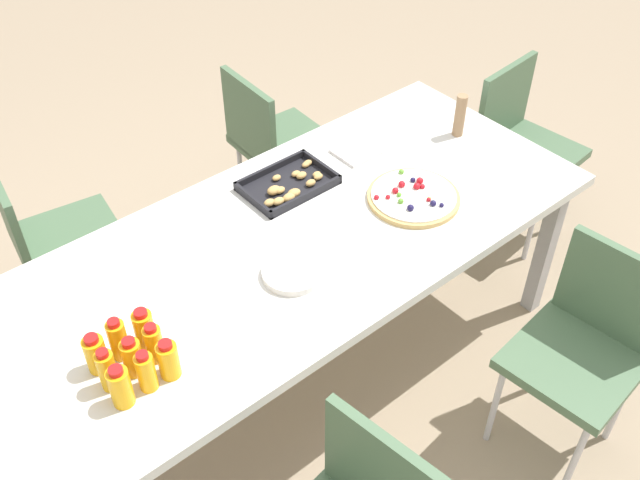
{
  "coord_description": "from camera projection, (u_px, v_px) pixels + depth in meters",
  "views": [
    {
      "loc": [
        -1.12,
        -1.5,
        2.4
      ],
      "look_at": [
        0.07,
        -0.09,
        0.75
      ],
      "focal_mm": 40.98,
      "sensor_mm": 36.0,
      "label": 1
    }
  ],
  "objects": [
    {
      "name": "ground_plane",
      "position": [
        294.0,
        372.0,
        2.99
      ],
      "size": [
        12.0,
        12.0,
        0.0
      ],
      "primitive_type": "plane",
      "color": "gray"
    },
    {
      "name": "juice_bottle_1",
      "position": [
        146.0,
        372.0,
        2.0
      ],
      "size": [
        0.05,
        0.05,
        0.14
      ],
      "color": "#FAAF14",
      "rests_on": "party_table"
    },
    {
      "name": "fruit_pizza",
      "position": [
        413.0,
        197.0,
        2.66
      ],
      "size": [
        0.34,
        0.34,
        0.05
      ],
      "color": "tan",
      "rests_on": "party_table"
    },
    {
      "name": "juice_bottle_2",
      "position": [
        168.0,
        360.0,
        2.04
      ],
      "size": [
        0.06,
        0.06,
        0.13
      ],
      "color": "#FAAE14",
      "rests_on": "party_table"
    },
    {
      "name": "juice_bottle_5",
      "position": [
        154.0,
        343.0,
        2.08
      ],
      "size": [
        0.05,
        0.05,
        0.14
      ],
      "color": "#F9AB14",
      "rests_on": "party_table"
    },
    {
      "name": "plate_stack",
      "position": [
        292.0,
        273.0,
        2.37
      ],
      "size": [
        0.2,
        0.2,
        0.02
      ],
      "color": "silver",
      "rests_on": "party_table"
    },
    {
      "name": "juice_bottle_7",
      "position": [
        118.0,
        339.0,
        2.09
      ],
      "size": [
        0.05,
        0.05,
        0.15
      ],
      "color": "#FAAB14",
      "rests_on": "party_table"
    },
    {
      "name": "juice_bottle_6",
      "position": [
        96.0,
        354.0,
        2.05
      ],
      "size": [
        0.06,
        0.06,
        0.13
      ],
      "color": "#FAAD14",
      "rests_on": "party_table"
    },
    {
      "name": "juice_bottle_0",
      "position": [
        120.0,
        387.0,
        1.96
      ],
      "size": [
        0.06,
        0.06,
        0.14
      ],
      "color": "#FAAD14",
      "rests_on": "party_table"
    },
    {
      "name": "chair_far_left",
      "position": [
        50.0,
        236.0,
        2.87
      ],
      "size": [
        0.45,
        0.45,
        0.83
      ],
      "rotation": [
        0.0,
        0.0,
        -1.72
      ],
      "color": "#4C6B4C",
      "rests_on": "ground_plane"
    },
    {
      "name": "chair_near_right",
      "position": [
        587.0,
        341.0,
        2.47
      ],
      "size": [
        0.44,
        0.44,
        0.83
      ],
      "rotation": [
        0.0,
        0.0,
        1.67
      ],
      "color": "#4C6B4C",
      "rests_on": "ground_plane"
    },
    {
      "name": "juice_bottle_4",
      "position": [
        132.0,
        357.0,
        2.05
      ],
      "size": [
        0.06,
        0.06,
        0.13
      ],
      "color": "#F9AB14",
      "rests_on": "party_table"
    },
    {
      "name": "snack_tray",
      "position": [
        289.0,
        185.0,
        2.71
      ],
      "size": [
        0.34,
        0.23,
        0.04
      ],
      "color": "black",
      "rests_on": "party_table"
    },
    {
      "name": "party_table",
      "position": [
        289.0,
        252.0,
        2.55
      ],
      "size": [
        2.25,
        0.94,
        0.73
      ],
      "color": "silver",
      "rests_on": "ground_plane"
    },
    {
      "name": "chair_end",
      "position": [
        521.0,
        138.0,
        3.37
      ],
      "size": [
        0.43,
        0.43,
        0.83
      ],
      "rotation": [
        0.0,
        0.0,
        3.23
      ],
      "color": "#4C6B4C",
      "rests_on": "ground_plane"
    },
    {
      "name": "juice_bottle_3",
      "position": [
        107.0,
        370.0,
        2.0
      ],
      "size": [
        0.05,
        0.05,
        0.15
      ],
      "color": "#F9AF14",
      "rests_on": "party_table"
    },
    {
      "name": "chair_far_right",
      "position": [
        272.0,
        138.0,
        3.38
      ],
      "size": [
        0.42,
        0.42,
        0.83
      ],
      "rotation": [
        0.0,
        0.0,
        -1.62
      ],
      "color": "#4C6B4C",
      "rests_on": "ground_plane"
    },
    {
      "name": "cardboard_tube",
      "position": [
        460.0,
        115.0,
        2.93
      ],
      "size": [
        0.04,
        0.04,
        0.18
      ],
      "primitive_type": "cylinder",
      "color": "#9E7A56",
      "rests_on": "party_table"
    },
    {
      "name": "juice_bottle_8",
      "position": [
        144.0,
        329.0,
        2.12
      ],
      "size": [
        0.06,
        0.06,
        0.14
      ],
      "color": "#F8AC14",
      "rests_on": "party_table"
    },
    {
      "name": "napkin_stack",
      "position": [
        355.0,
        152.0,
        2.89
      ],
      "size": [
        0.15,
        0.15,
        0.01
      ],
      "primitive_type": "cube",
      "color": "white",
      "rests_on": "party_table"
    }
  ]
}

